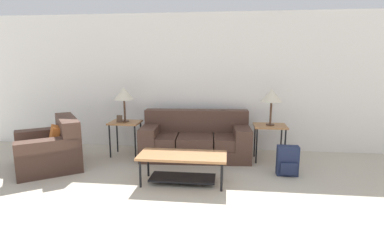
{
  "coord_description": "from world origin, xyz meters",
  "views": [
    {
      "loc": [
        0.4,
        -1.21,
        1.68
      ],
      "look_at": [
        -0.14,
        3.34,
        0.8
      ],
      "focal_mm": 28.0,
      "sensor_mm": 36.0,
      "label": 1
    }
  ],
  "objects_px": {
    "couch": "(196,141)",
    "side_table_right": "(270,129)",
    "side_table_left": "(125,126)",
    "backpack": "(288,161)",
    "table_lamp_left": "(124,94)",
    "table_lamp_right": "(272,96)",
    "armchair": "(51,150)",
    "coffee_table": "(183,162)"
  },
  "relations": [
    {
      "from": "side_table_left",
      "to": "backpack",
      "type": "distance_m",
      "value": 2.86
    },
    {
      "from": "couch",
      "to": "table_lamp_right",
      "type": "relative_size",
      "value": 3.14
    },
    {
      "from": "coffee_table",
      "to": "side_table_left",
      "type": "xyz_separation_m",
      "value": [
        -1.23,
        1.18,
        0.24
      ]
    },
    {
      "from": "coffee_table",
      "to": "backpack",
      "type": "xyz_separation_m",
      "value": [
        1.53,
        0.49,
        -0.09
      ]
    },
    {
      "from": "backpack",
      "to": "couch",
      "type": "bearing_deg",
      "value": 153.13
    },
    {
      "from": "couch",
      "to": "table_lamp_left",
      "type": "distance_m",
      "value": 1.53
    },
    {
      "from": "armchair",
      "to": "coffee_table",
      "type": "xyz_separation_m",
      "value": [
        2.23,
        -0.43,
        0.03
      ]
    },
    {
      "from": "table_lamp_left",
      "to": "table_lamp_right",
      "type": "relative_size",
      "value": 1.0
    },
    {
      "from": "couch",
      "to": "armchair",
      "type": "distance_m",
      "value": 2.43
    },
    {
      "from": "side_table_left",
      "to": "side_table_right",
      "type": "distance_m",
      "value": 2.57
    },
    {
      "from": "table_lamp_right",
      "to": "armchair",
      "type": "bearing_deg",
      "value": -168.18
    },
    {
      "from": "side_table_left",
      "to": "side_table_right",
      "type": "height_order",
      "value": "same"
    },
    {
      "from": "coffee_table",
      "to": "side_table_right",
      "type": "bearing_deg",
      "value": 41.21
    },
    {
      "from": "side_table_right",
      "to": "backpack",
      "type": "relative_size",
      "value": 1.39
    },
    {
      "from": "side_table_right",
      "to": "side_table_left",
      "type": "bearing_deg",
      "value": 180.0
    },
    {
      "from": "table_lamp_left",
      "to": "backpack",
      "type": "relative_size",
      "value": 1.37
    },
    {
      "from": "couch",
      "to": "table_lamp_right",
      "type": "xyz_separation_m",
      "value": [
        1.29,
        -0.06,
        0.83
      ]
    },
    {
      "from": "side_table_left",
      "to": "table_lamp_left",
      "type": "relative_size",
      "value": 1.01
    },
    {
      "from": "coffee_table",
      "to": "table_lamp_right",
      "type": "bearing_deg",
      "value": 41.21
    },
    {
      "from": "table_lamp_left",
      "to": "backpack",
      "type": "xyz_separation_m",
      "value": [
        2.75,
        -0.68,
        -0.91
      ]
    },
    {
      "from": "table_lamp_right",
      "to": "backpack",
      "type": "xyz_separation_m",
      "value": [
        0.18,
        -0.68,
        -0.91
      ]
    },
    {
      "from": "armchair",
      "to": "table_lamp_right",
      "type": "relative_size",
      "value": 2.29
    },
    {
      "from": "couch",
      "to": "side_table_right",
      "type": "distance_m",
      "value": 1.31
    },
    {
      "from": "side_table_left",
      "to": "table_lamp_right",
      "type": "xyz_separation_m",
      "value": [
        2.57,
        0.0,
        0.57
      ]
    },
    {
      "from": "table_lamp_right",
      "to": "side_table_right",
      "type": "bearing_deg",
      "value": 180.0
    },
    {
      "from": "armchair",
      "to": "side_table_left",
      "type": "relative_size",
      "value": 2.26
    },
    {
      "from": "coffee_table",
      "to": "side_table_left",
      "type": "relative_size",
      "value": 1.94
    },
    {
      "from": "coffee_table",
      "to": "side_table_left",
      "type": "height_order",
      "value": "side_table_left"
    },
    {
      "from": "table_lamp_left",
      "to": "backpack",
      "type": "height_order",
      "value": "table_lamp_left"
    },
    {
      "from": "couch",
      "to": "coffee_table",
      "type": "xyz_separation_m",
      "value": [
        -0.06,
        -1.24,
        0.02
      ]
    },
    {
      "from": "armchair",
      "to": "coffee_table",
      "type": "bearing_deg",
      "value": -10.87
    },
    {
      "from": "side_table_left",
      "to": "couch",
      "type": "bearing_deg",
      "value": 2.76
    },
    {
      "from": "coffee_table",
      "to": "table_lamp_left",
      "type": "height_order",
      "value": "table_lamp_left"
    },
    {
      "from": "backpack",
      "to": "side_table_right",
      "type": "bearing_deg",
      "value": 105.06
    },
    {
      "from": "table_lamp_right",
      "to": "table_lamp_left",
      "type": "bearing_deg",
      "value": 180.0
    },
    {
      "from": "armchair",
      "to": "side_table_left",
      "type": "distance_m",
      "value": 1.28
    },
    {
      "from": "table_lamp_left",
      "to": "side_table_right",
      "type": "bearing_deg",
      "value": 0.0
    },
    {
      "from": "table_lamp_left",
      "to": "table_lamp_right",
      "type": "bearing_deg",
      "value": 0.0
    },
    {
      "from": "couch",
      "to": "side_table_left",
      "type": "xyz_separation_m",
      "value": [
        -1.28,
        -0.06,
        0.26
      ]
    },
    {
      "from": "armchair",
      "to": "couch",
      "type": "bearing_deg",
      "value": 19.49
    },
    {
      "from": "side_table_right",
      "to": "table_lamp_left",
      "type": "distance_m",
      "value": 2.63
    },
    {
      "from": "table_lamp_right",
      "to": "backpack",
      "type": "bearing_deg",
      "value": -74.94
    }
  ]
}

